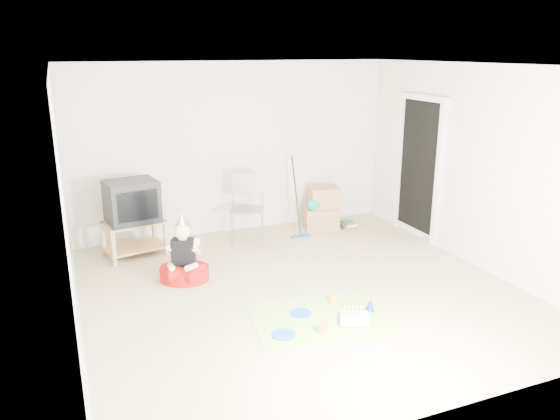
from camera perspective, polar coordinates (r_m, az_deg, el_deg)
name	(u,v)px	position (r m, az deg, el deg)	size (l,w,h in m)	color
ground	(300,290)	(6.58, 2.14, -8.36)	(5.00, 5.00, 0.00)	tan
doorway_recess	(419,170)	(8.46, 14.33, 4.11)	(0.02, 0.90, 2.05)	black
tv_stand	(134,235)	(7.80, -14.96, -2.58)	(0.88, 0.65, 0.50)	#AC804D
crt_tv	(132,201)	(7.66, -15.23, 0.89)	(0.66, 0.55, 0.57)	black
folding_chair	(247,210)	(7.95, -3.45, 0.02)	(0.61, 0.60, 1.06)	gray
cardboard_boxes	(322,209)	(8.70, 4.36, 0.12)	(0.61, 0.51, 0.67)	#A67B50
floor_mop	(301,221)	(8.25, 2.24, -1.18)	(0.30, 0.40, 1.20)	#2265AE
book_pile	(348,224)	(8.84, 7.10, -1.51)	(0.25, 0.29, 0.11)	#236A42
seated_woman	(184,265)	(6.89, -10.00, -5.71)	(0.80, 0.80, 0.88)	#AE1310
party_mat	(321,318)	(5.96, 4.34, -11.18)	(1.47, 1.06, 0.01)	#DD2E78
birthday_cake	(355,319)	(5.88, 7.80, -11.26)	(0.37, 0.35, 0.14)	silver
blue_plate_near	(301,313)	(6.03, 2.19, -10.71)	(0.23, 0.23, 0.01)	blue
blue_plate_far	(284,335)	(5.61, 0.38, -12.91)	(0.24, 0.24, 0.01)	blue
orange_cup_near	(333,299)	(6.26, 5.53, -9.29)	(0.08, 0.08, 0.09)	orange
orange_cup_far	(322,328)	(5.67, 4.40, -12.20)	(0.08, 0.08, 0.09)	orange
blue_party_hat	(370,305)	(6.13, 9.42, -9.73)	(0.10, 0.10, 0.15)	blue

